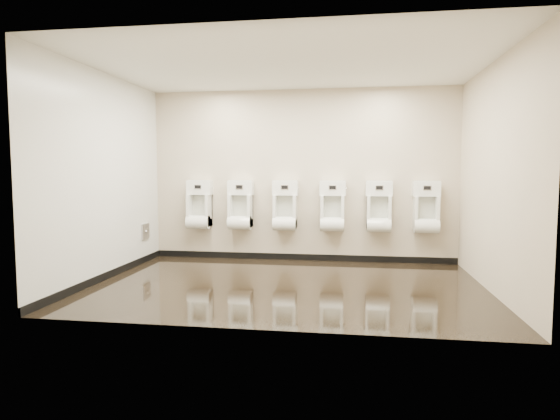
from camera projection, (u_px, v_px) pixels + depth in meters
The scene contains 16 objects.
ground at pixel (287, 285), 6.06m from camera, with size 5.00×3.50×0.00m, color black.
ceiling at pixel (287, 65), 5.83m from camera, with size 5.00×3.50×0.00m, color silver.
back_wall at pixel (301, 176), 7.67m from camera, with size 5.00×0.02×2.80m, color beige.
front_wall at pixel (262, 179), 4.22m from camera, with size 5.00×0.02×2.80m, color beige.
left_wall at pixel (104, 177), 6.32m from camera, with size 0.02×3.50×2.80m, color beige.
right_wall at pixel (495, 177), 5.58m from camera, with size 0.02×3.50×2.80m, color beige.
tile_overlay_left at pixel (105, 177), 6.32m from camera, with size 0.01×3.50×2.80m, color white.
skirting_back at pixel (301, 257), 7.77m from camera, with size 5.00×0.02×0.10m, color black.
skirting_left at pixel (108, 275), 6.43m from camera, with size 0.02×3.50×0.10m, color black.
access_panel at pixel (145, 231), 7.57m from camera, with size 0.04×0.25×0.25m.
urinal_0 at pixel (199, 208), 7.83m from camera, with size 0.43×0.32×0.80m.
urinal_1 at pixel (240, 209), 7.73m from camera, with size 0.43×0.32×0.80m.
urinal_2 at pixel (285, 209), 7.62m from camera, with size 0.43×0.32×0.80m.
urinal_3 at pixel (332, 210), 7.50m from camera, with size 0.43×0.32×0.80m.
urinal_4 at pixel (379, 210), 7.40m from camera, with size 0.43×0.32×0.80m.
urinal_5 at pixel (426, 211), 7.29m from camera, with size 0.43×0.32×0.80m.
Camera 1 is at (0.79, -5.91, 1.47)m, focal length 30.00 mm.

